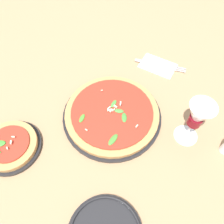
{
  "coord_description": "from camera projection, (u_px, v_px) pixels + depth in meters",
  "views": [
    {
      "loc": [
        0.34,
        -0.3,
        0.68
      ],
      "look_at": [
        0.03,
        -0.02,
        0.03
      ],
      "focal_mm": 35.0,
      "sensor_mm": 36.0,
      "label": 1
    }
  ],
  "objects": [
    {
      "name": "napkin",
      "position": [
        158.0,
        66.0,
        0.92
      ],
      "size": [
        0.17,
        0.14,
        0.01
      ],
      "rotation": [
        0.0,
        0.0,
        0.31
      ],
      "color": "silver",
      "rests_on": "ground_plane"
    },
    {
      "name": "ground_plane",
      "position": [
        111.0,
        107.0,
        0.81
      ],
      "size": [
        6.0,
        6.0,
        0.0
      ],
      "primitive_type": "plane",
      "color": "#9E7A56"
    },
    {
      "name": "fork",
      "position": [
        160.0,
        65.0,
        0.92
      ],
      "size": [
        0.19,
        0.12,
        0.0
      ],
      "rotation": [
        0.0,
        0.0,
        0.54
      ],
      "color": "silver",
      "rests_on": "ground_plane"
    },
    {
      "name": "pizza_personal_side",
      "position": [
        11.0,
        146.0,
        0.71
      ],
      "size": [
        0.2,
        0.2,
        0.05
      ],
      "color": "black",
      "rests_on": "ground_plane"
    },
    {
      "name": "wine_glass",
      "position": [
        197.0,
        117.0,
        0.65
      ],
      "size": [
        0.08,
        0.08,
        0.18
      ],
      "color": "white",
      "rests_on": "ground_plane"
    },
    {
      "name": "pizza_arugula_main",
      "position": [
        112.0,
        114.0,
        0.78
      ],
      "size": [
        0.35,
        0.35,
        0.05
      ],
      "color": "black",
      "rests_on": "ground_plane"
    }
  ]
}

